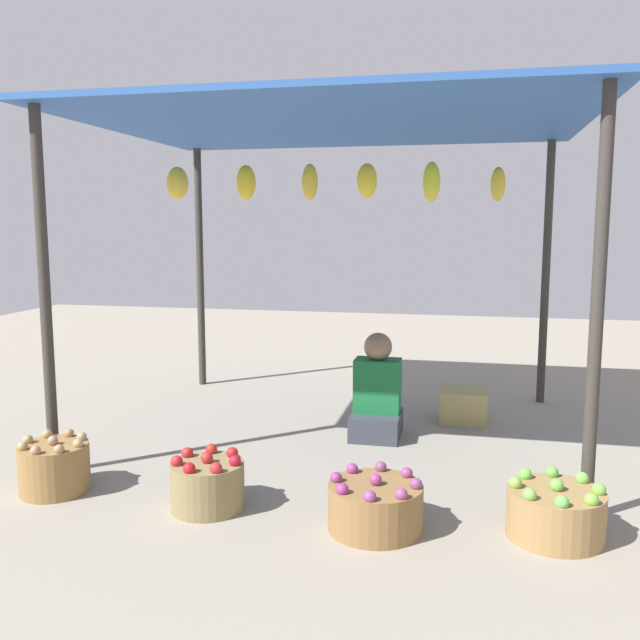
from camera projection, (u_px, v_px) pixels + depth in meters
ground_plane at (337, 431)px, 5.23m from camera, size 14.00×14.00×0.00m
market_stall_structure at (338, 141)px, 4.92m from camera, size 3.51×2.79×2.33m
vendor_person at (377, 397)px, 5.08m from camera, size 0.36×0.44×0.78m
basket_potatoes at (54, 467)px, 4.03m from camera, size 0.40×0.40×0.34m
basket_red_apples at (208, 484)px, 3.79m from camera, size 0.41×0.41×0.33m
basket_purple_onions at (375, 506)px, 3.53m from camera, size 0.49×0.49×0.30m
basket_green_apples at (555, 512)px, 3.44m from camera, size 0.48×0.48×0.31m
wooden_crate_near_vendor at (463, 405)px, 5.48m from camera, size 0.37×0.35×0.26m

